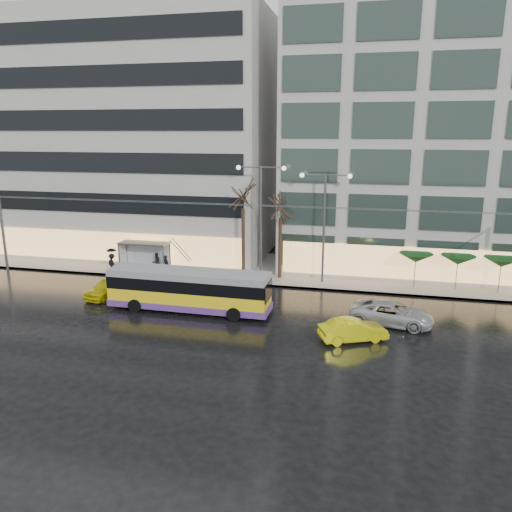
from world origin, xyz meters
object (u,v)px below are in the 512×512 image
(street_lamp_near, at_px, (261,207))
(taxi_a, at_px, (109,287))
(bus_shelter, at_px, (141,250))
(trolleybus, at_px, (189,291))

(street_lamp_near, height_order, taxi_a, street_lamp_near)
(bus_shelter, distance_m, taxi_a, 6.66)
(trolleybus, relative_size, bus_shelter, 2.62)
(bus_shelter, bearing_deg, trolleybus, -48.07)
(bus_shelter, distance_m, street_lamp_near, 11.14)
(trolleybus, bearing_deg, taxi_a, 167.11)
(taxi_a, bearing_deg, bus_shelter, 107.16)
(bus_shelter, height_order, street_lamp_near, street_lamp_near)
(bus_shelter, relative_size, taxi_a, 1.01)
(street_lamp_near, distance_m, taxi_a, 13.03)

